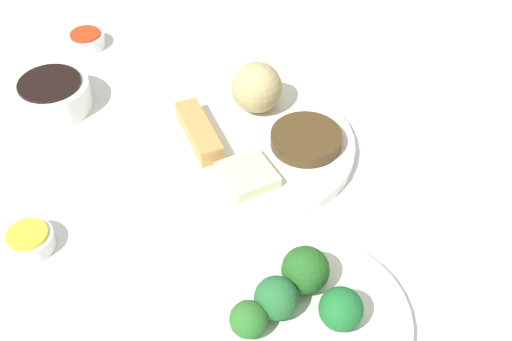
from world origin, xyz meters
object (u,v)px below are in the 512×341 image
object	(u,v)px
main_plate	(252,146)
sauce_ramekin_sweet_and_sour	(86,41)
broccoli_plate	(302,321)
soy_sauce_bowl	(52,96)
sauce_ramekin_hot_mustard	(29,241)

from	to	relation	value
main_plate	sauce_ramekin_sweet_and_sour	size ratio (longest dim) A/B	4.71
broccoli_plate	soy_sauce_bowl	bearing A→B (deg)	4.84
soy_sauce_bowl	sauce_ramekin_hot_mustard	xyz separation A→B (m)	(-0.22, 0.14, -0.01)
sauce_ramekin_sweet_and_sour	sauce_ramekin_hot_mustard	bearing A→B (deg)	143.17
sauce_ramekin_sweet_and_sour	sauce_ramekin_hot_mustard	size ratio (longest dim) A/B	1.00
broccoli_plate	sauce_ramekin_sweet_and_sour	world-z (taller)	sauce_ramekin_sweet_and_sour
main_plate	sauce_ramekin_hot_mustard	xyz separation A→B (m)	(0.03, 0.31, 0.00)
main_plate	broccoli_plate	bearing A→B (deg)	152.89
broccoli_plate	soy_sauce_bowl	size ratio (longest dim) A/B	2.13
sauce_ramekin_hot_mustard	soy_sauce_bowl	bearing A→B (deg)	-32.04
soy_sauce_bowl	sauce_ramekin_sweet_and_sour	world-z (taller)	soy_sauce_bowl
broccoli_plate	sauce_ramekin_hot_mustard	xyz separation A→B (m)	(0.28, 0.18, 0.00)
sauce_ramekin_sweet_and_sour	sauce_ramekin_hot_mustard	xyz separation A→B (m)	(-0.34, 0.25, 0.00)
broccoli_plate	sauce_ramekin_sweet_and_sour	distance (m)	0.62
soy_sauce_bowl	broccoli_plate	bearing A→B (deg)	-175.16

